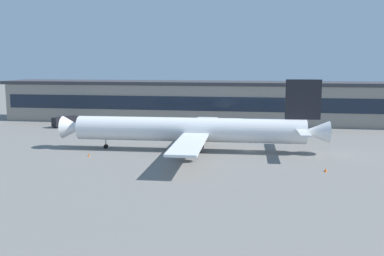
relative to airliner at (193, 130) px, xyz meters
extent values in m
plane|color=slate|center=(13.52, 2.26, -5.19)|extent=(600.00, 600.00, 0.00)
cube|color=gray|center=(13.52, 52.78, 1.53)|extent=(181.33, 18.24, 13.45)
cube|color=#38383D|center=(13.52, 52.78, 8.86)|extent=(184.96, 18.60, 1.20)
cube|color=#192333|center=(13.52, 43.61, 2.21)|extent=(177.70, 0.16, 4.84)
cylinder|color=white|center=(-0.91, -0.04, 0.02)|extent=(55.54, 8.01, 5.81)
cone|color=white|center=(-30.31, -1.20, 0.02)|extent=(5.45, 5.73, 5.52)
cone|color=white|center=(28.78, 1.14, 0.02)|extent=(6.60, 5.48, 5.23)
cube|color=black|center=(25.74, 1.02, 7.58)|extent=(8.15, 0.82, 9.30)
cube|color=white|center=(25.50, -5.39, 0.89)|extent=(2.81, 10.55, 0.30)
cube|color=white|center=(24.99, 7.39, 0.89)|extent=(2.81, 10.55, 0.30)
cube|color=white|center=(1.69, -15.31, -0.56)|extent=(6.98, 25.13, 0.50)
cube|color=white|center=(0.47, 15.39, -0.56)|extent=(6.98, 25.13, 0.50)
cylinder|color=#99999E|center=(0.55, -11.61, -2.56)|extent=(4.92, 3.39, 3.20)
cylinder|color=#99999E|center=(-0.38, 11.62, -2.56)|extent=(4.92, 3.39, 3.20)
cylinder|color=black|center=(-21.93, -0.87, -4.64)|extent=(1.12, 0.54, 1.10)
cylinder|color=slate|center=(-21.93, -0.87, -3.21)|extent=(0.24, 0.24, 2.30)
cylinder|color=black|center=(1.95, -2.54, -4.64)|extent=(1.12, 0.54, 1.10)
cylinder|color=slate|center=(1.95, -2.54, -3.21)|extent=(0.24, 0.24, 2.30)
cylinder|color=black|center=(1.75, 2.69, -4.64)|extent=(1.12, 0.54, 1.10)
cylinder|color=slate|center=(1.75, 2.69, -3.21)|extent=(0.24, 0.24, 2.30)
cube|color=gray|center=(-11.03, 31.58, -4.09)|extent=(3.57, 4.12, 1.50)
cube|color=black|center=(-10.52, 30.73, -3.79)|extent=(2.23, 2.03, 0.38)
cylinder|color=black|center=(-9.61, 30.97, -4.84)|extent=(0.62, 0.75, 0.70)
cylinder|color=black|center=(-11.15, 30.04, -4.84)|extent=(0.62, 0.75, 0.70)
cylinder|color=black|center=(-10.91, 33.12, -4.84)|extent=(0.62, 0.75, 0.70)
cylinder|color=black|center=(-12.45, 32.20, -4.84)|extent=(0.62, 0.75, 0.70)
cube|color=black|center=(-48.87, 32.48, -3.34)|extent=(6.75, 8.64, 3.00)
cube|color=black|center=(-47.68, 34.46, -2.74)|extent=(3.73, 3.85, 0.75)
cylinder|color=black|center=(-48.43, 35.65, -4.84)|extent=(0.62, 0.75, 0.70)
cylinder|color=black|center=(-46.27, 34.34, -4.84)|extent=(0.62, 0.75, 0.70)
cylinder|color=black|center=(-51.47, 30.62, -4.84)|extent=(0.62, 0.75, 0.70)
cylinder|color=black|center=(-49.32, 29.31, -4.84)|extent=(0.62, 0.75, 0.70)
cone|color=#F2590C|center=(29.04, -16.11, -4.82)|extent=(0.59, 0.59, 0.74)
cone|color=#F2590C|center=(-22.58, -10.22, -4.87)|extent=(0.52, 0.52, 0.64)
camera|label=1|loc=(16.78, -102.05, 15.93)|focal=40.51mm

